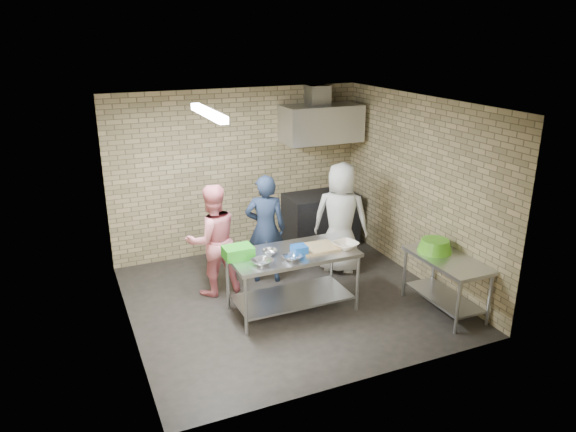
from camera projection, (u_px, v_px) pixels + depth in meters
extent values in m
plane|color=black|center=(287.00, 299.00, 7.51)|extent=(4.20, 4.20, 0.00)
plane|color=black|center=(287.00, 103.00, 6.62)|extent=(4.20, 4.20, 0.00)
cube|color=tan|center=(238.00, 172.00, 8.79)|extent=(4.20, 0.06, 2.70)
cube|color=tan|center=(367.00, 265.00, 5.33)|extent=(4.20, 0.06, 2.70)
cube|color=tan|center=(122.00, 230.00, 6.27)|extent=(0.06, 4.00, 2.70)
cube|color=tan|center=(419.00, 189.00, 7.86)|extent=(0.06, 4.00, 2.70)
cube|color=#B7B9BE|center=(292.00, 281.00, 7.11)|extent=(1.66, 0.83, 0.83)
cube|color=silver|center=(445.00, 284.00, 7.11)|extent=(0.60, 1.20, 0.75)
cube|color=black|center=(321.00, 219.00, 9.30)|extent=(1.20, 0.70, 0.90)
cube|color=silver|center=(321.00, 124.00, 8.80)|extent=(1.30, 0.60, 0.60)
cube|color=#A5A8AD|center=(318.00, 95.00, 8.78)|extent=(0.35, 0.30, 0.30)
cube|color=#3F2B19|center=(332.00, 131.00, 9.13)|extent=(0.80, 0.20, 0.04)
cube|color=white|center=(208.00, 113.00, 6.26)|extent=(0.10, 1.25, 0.08)
cube|color=green|center=(238.00, 252.00, 6.79)|extent=(0.37, 0.28, 0.15)
cube|color=#1752AD|center=(299.00, 250.00, 6.88)|extent=(0.18, 0.18, 0.12)
cube|color=tan|center=(317.00, 248.00, 7.08)|extent=(0.51, 0.39, 0.03)
imported|color=silver|center=(262.00, 262.00, 6.60)|extent=(0.31, 0.31, 0.06)
imported|color=#AFB2B6|center=(270.00, 252.00, 6.89)|extent=(0.24, 0.24, 0.06)
imported|color=silver|center=(292.00, 258.00, 6.73)|extent=(0.29, 0.29, 0.06)
imported|color=beige|center=(346.00, 245.00, 7.09)|extent=(0.38, 0.38, 0.08)
cylinder|color=#B22619|center=(319.00, 126.00, 9.00)|extent=(0.07, 0.07, 0.18)
cylinder|color=green|center=(340.00, 125.00, 9.16)|extent=(0.06, 0.06, 0.15)
imported|color=#151E36|center=(266.00, 229.00, 7.82)|extent=(0.69, 0.57, 1.62)
imported|color=pink|center=(213.00, 240.00, 7.46)|extent=(0.82, 0.66, 1.59)
imported|color=silver|center=(341.00, 218.00, 8.15)|extent=(1.00, 0.92, 1.71)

